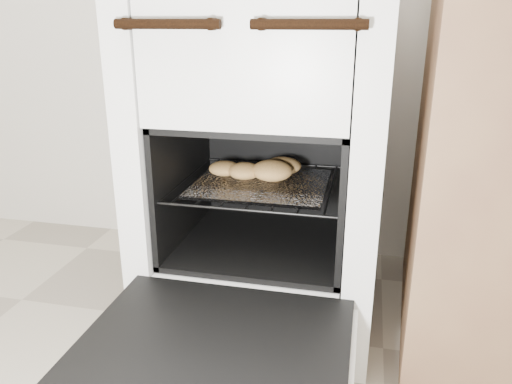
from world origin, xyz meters
TOP-DOWN VIEW (x-y plane):
  - stove at (0.01, 1.19)m, footprint 0.56×0.62m
  - oven_door at (0.01, 0.72)m, footprint 0.50×0.39m
  - oven_rack at (0.01, 1.13)m, footprint 0.41×0.39m
  - foil_sheet at (0.01, 1.11)m, footprint 0.32×0.28m
  - baked_rolls at (0.01, 1.15)m, footprint 0.25×0.18m

SIDE VIEW (x-z plane):
  - oven_door at x=0.01m, z-range 0.17..0.20m
  - oven_rack at x=0.01m, z-range 0.37..0.37m
  - foil_sheet at x=0.01m, z-range 0.37..0.38m
  - baked_rolls at x=0.01m, z-range 0.38..0.43m
  - stove at x=0.01m, z-range -0.01..0.85m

